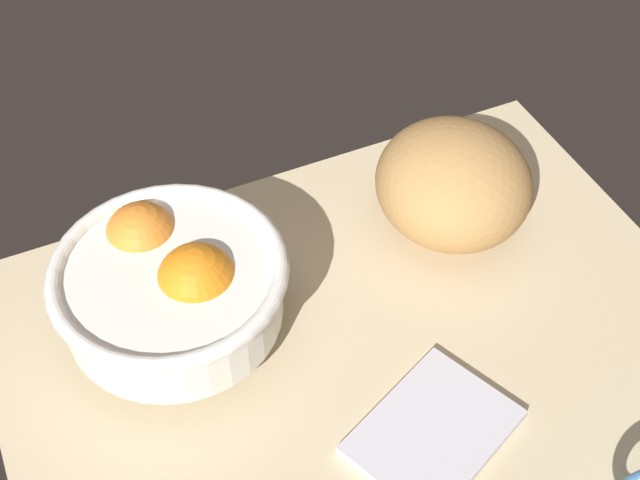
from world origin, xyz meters
TOP-DOWN VIEW (x-y plane):
  - ground_plane at (0.00, 0.00)cm, footprint 68.78×59.62cm
  - fruit_bowl at (15.56, -13.92)cm, footprint 22.43×22.43cm
  - bread_loaf at (-15.61, -14.87)cm, footprint 17.31×17.96cm
  - napkin_folded at (-1.21, 7.41)cm, footprint 17.38×15.48cm

SIDE VIEW (x-z plane):
  - ground_plane at x=0.00cm, z-range -3.00..0.00cm
  - napkin_folded at x=-1.21cm, z-range 0.00..1.00cm
  - bread_loaf at x=-15.61cm, z-range 0.00..12.01cm
  - fruit_bowl at x=15.56cm, z-range 0.65..11.64cm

